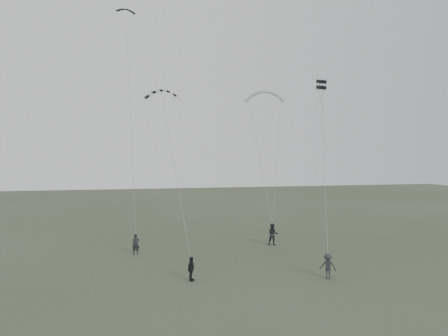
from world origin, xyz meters
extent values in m
plane|color=#3C442D|center=(0.00, 0.00, 0.00)|extent=(140.00, 140.00, 0.00)
imported|color=black|center=(-5.51, 6.37, 0.79)|extent=(0.64, 0.47, 1.59)
imported|color=#24242A|center=(6.13, 7.25, 0.94)|extent=(1.07, 0.94, 1.88)
imported|color=black|center=(-2.24, -1.67, 0.75)|extent=(0.77, 0.95, 1.51)
imported|color=#2B2B31|center=(6.32, -3.06, 0.81)|extent=(1.20, 1.10, 1.62)
camera|label=1|loc=(-5.97, -28.48, 8.00)|focal=35.00mm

